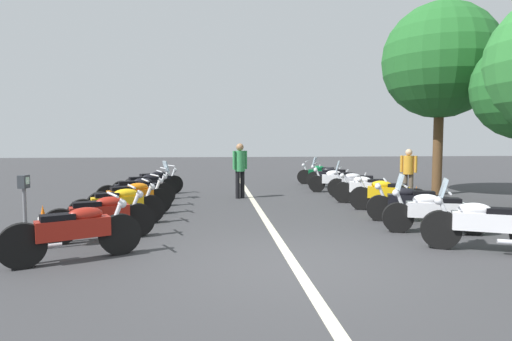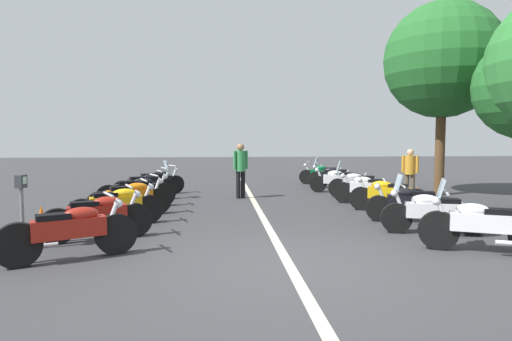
# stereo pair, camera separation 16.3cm
# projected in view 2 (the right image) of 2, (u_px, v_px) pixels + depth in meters

# --- Properties ---
(ground_plane) EXTENTS (80.00, 80.00, 0.00)m
(ground_plane) POSITION_uv_depth(u_px,v_px,m) (289.00, 266.00, 6.27)
(ground_plane) COLOR #38383A
(lane_centre_stripe) EXTENTS (18.60, 0.16, 0.01)m
(lane_centre_stripe) POSITION_uv_depth(u_px,v_px,m) (258.00, 209.00, 11.33)
(lane_centre_stripe) COLOR beige
(lane_centre_stripe) RESTS_ON ground_plane
(motorcycle_left_row_0) EXTENTS (1.09, 1.92, 1.02)m
(motorcycle_left_row_0) POSITION_uv_depth(u_px,v_px,m) (71.00, 231.00, 6.52)
(motorcycle_left_row_0) COLOR black
(motorcycle_left_row_0) RESTS_ON ground_plane
(motorcycle_left_row_1) EXTENTS (0.95, 1.93, 1.01)m
(motorcycle_left_row_1) POSITION_uv_depth(u_px,v_px,m) (98.00, 216.00, 7.84)
(motorcycle_left_row_1) COLOR black
(motorcycle_left_row_1) RESTS_ON ground_plane
(motorcycle_left_row_2) EXTENTS (0.96, 1.96, 1.00)m
(motorcycle_left_row_2) POSITION_uv_depth(u_px,v_px,m) (117.00, 205.00, 9.16)
(motorcycle_left_row_2) COLOR black
(motorcycle_left_row_2) RESTS_ON ground_plane
(motorcycle_left_row_3) EXTENTS (1.08, 1.93, 1.01)m
(motorcycle_left_row_3) POSITION_uv_depth(u_px,v_px,m) (131.00, 197.00, 10.32)
(motorcycle_left_row_3) COLOR black
(motorcycle_left_row_3) RESTS_ON ground_plane
(motorcycle_left_row_4) EXTENTS (0.95, 2.08, 1.01)m
(motorcycle_left_row_4) POSITION_uv_depth(u_px,v_px,m) (137.00, 191.00, 11.60)
(motorcycle_left_row_4) COLOR black
(motorcycle_left_row_4) RESTS_ON ground_plane
(motorcycle_left_row_5) EXTENTS (0.99, 1.93, 1.21)m
(motorcycle_left_row_5) POSITION_uv_depth(u_px,v_px,m) (146.00, 185.00, 13.02)
(motorcycle_left_row_5) COLOR black
(motorcycle_left_row_5) RESTS_ON ground_plane
(motorcycle_left_row_6) EXTENTS (1.17, 1.90, 1.00)m
(motorcycle_left_row_6) POSITION_uv_depth(u_px,v_px,m) (156.00, 181.00, 14.37)
(motorcycle_left_row_6) COLOR black
(motorcycle_left_row_6) RESTS_ON ground_plane
(motorcycle_right_row_0) EXTENTS (1.01, 1.93, 1.22)m
(motorcycle_right_row_0) POSITION_uv_depth(u_px,v_px,m) (482.00, 225.00, 6.95)
(motorcycle_right_row_0) COLOR black
(motorcycle_right_row_0) RESTS_ON ground_plane
(motorcycle_right_row_1) EXTENTS (0.86, 2.01, 1.20)m
(motorcycle_right_row_1) POSITION_uv_depth(u_px,v_px,m) (433.00, 211.00, 8.32)
(motorcycle_right_row_1) COLOR black
(motorcycle_right_row_1) RESTS_ON ground_plane
(motorcycle_right_row_2) EXTENTS (0.93, 1.98, 0.98)m
(motorcycle_right_row_2) POSITION_uv_depth(u_px,v_px,m) (411.00, 203.00, 9.50)
(motorcycle_right_row_2) COLOR black
(motorcycle_right_row_2) RESTS_ON ground_plane
(motorcycle_right_row_3) EXTENTS (0.99, 1.91, 0.99)m
(motorcycle_right_row_3) POSITION_uv_depth(u_px,v_px,m) (388.00, 194.00, 11.01)
(motorcycle_right_row_3) COLOR black
(motorcycle_right_row_3) RESTS_ON ground_plane
(motorcycle_right_row_4) EXTENTS (0.99, 1.94, 0.99)m
(motorcycle_right_row_4) POSITION_uv_depth(u_px,v_px,m) (368.00, 189.00, 12.27)
(motorcycle_right_row_4) COLOR black
(motorcycle_right_row_4) RESTS_ON ground_plane
(motorcycle_right_row_5) EXTENTS (0.98, 1.88, 1.20)m
(motorcycle_right_row_5) POSITION_uv_depth(u_px,v_px,m) (358.00, 184.00, 13.49)
(motorcycle_right_row_5) COLOR black
(motorcycle_right_row_5) RESTS_ON ground_plane
(motorcycle_right_row_6) EXTENTS (0.90, 2.10, 0.98)m
(motorcycle_right_row_6) POSITION_uv_depth(u_px,v_px,m) (339.00, 180.00, 14.90)
(motorcycle_right_row_6) COLOR black
(motorcycle_right_row_6) RESTS_ON ground_plane
(motorcycle_right_row_7) EXTENTS (1.13, 1.96, 1.20)m
(motorcycle_right_row_7) POSITION_uv_depth(u_px,v_px,m) (334.00, 176.00, 16.29)
(motorcycle_right_row_7) COLOR black
(motorcycle_right_row_7) RESTS_ON ground_plane
(motorcycle_right_row_8) EXTENTS (1.02, 2.05, 0.99)m
(motorcycle_right_row_8) POSITION_uv_depth(u_px,v_px,m) (324.00, 174.00, 17.59)
(motorcycle_right_row_8) COLOR black
(motorcycle_right_row_8) RESTS_ON ground_plane
(parking_meter) EXTENTS (0.19, 0.15, 1.29)m
(parking_meter) POSITION_uv_depth(u_px,v_px,m) (22.00, 198.00, 7.07)
(parking_meter) COLOR slate
(parking_meter) RESTS_ON ground_plane
(traffic_cone_0) EXTENTS (0.36, 0.36, 0.61)m
(traffic_cone_0) POSITION_uv_depth(u_px,v_px,m) (417.00, 198.00, 11.47)
(traffic_cone_0) COLOR orange
(traffic_cone_0) RESTS_ON ground_plane
(traffic_cone_1) EXTENTS (0.36, 0.36, 0.61)m
(traffic_cone_1) POSITION_uv_depth(u_px,v_px,m) (42.00, 221.00, 8.21)
(traffic_cone_1) COLOR orange
(traffic_cone_1) RESTS_ON ground_plane
(bystander_1) EXTENTS (0.32, 0.48, 1.77)m
(bystander_1) POSITION_uv_depth(u_px,v_px,m) (241.00, 166.00, 13.44)
(bystander_1) COLOR black
(bystander_1) RESTS_ON ground_plane
(bystander_2) EXTENTS (0.37, 0.43, 1.59)m
(bystander_2) POSITION_uv_depth(u_px,v_px,m) (410.00, 170.00, 13.29)
(bystander_2) COLOR brown
(bystander_2) RESTS_ON ground_plane
(roadside_tree_1) EXTENTS (3.85, 3.85, 6.47)m
(roadside_tree_1) POSITION_uv_depth(u_px,v_px,m) (443.00, 60.00, 14.00)
(roadside_tree_1) COLOR brown
(roadside_tree_1) RESTS_ON ground_plane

